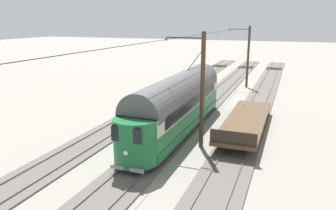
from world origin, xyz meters
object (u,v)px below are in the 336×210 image
flatcar_adjacent (246,121)px  track_end_bumper (181,86)px  vintage_streetcar (178,102)px  catenary_pole_foreground (248,56)px  catenary_pole_mid_near (201,89)px

flatcar_adjacent → track_end_bumper: 16.31m
vintage_streetcar → catenary_pole_foreground: bearing=-97.3°
flatcar_adjacent → catenary_pole_foreground: 17.71m
vintage_streetcar → flatcar_adjacent: (-4.78, -1.57, -1.40)m
catenary_pole_foreground → track_end_bumper: 8.97m
catenary_pole_foreground → catenary_pole_mid_near: (0.00, 21.31, 0.00)m
vintage_streetcar → track_end_bumper: (4.78, -14.78, -1.86)m
flatcar_adjacent → catenary_pole_mid_near: 5.58m
vintage_streetcar → flatcar_adjacent: bearing=-161.8°
flatcar_adjacent → catenary_pole_foreground: catenary_pole_foreground is taller
vintage_streetcar → catenary_pole_mid_near: (-2.40, 2.46, 1.64)m
catenary_pole_foreground → catenary_pole_mid_near: same height
track_end_bumper → vintage_streetcar: bearing=107.9°
vintage_streetcar → catenary_pole_mid_near: 3.81m
vintage_streetcar → catenary_pole_foreground: 19.08m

